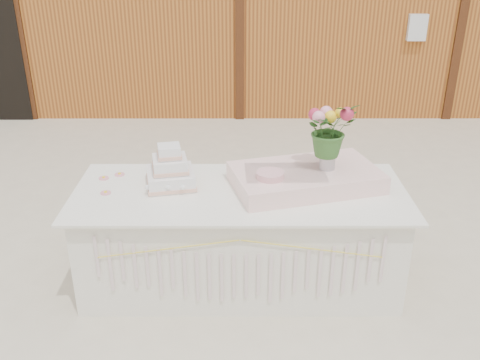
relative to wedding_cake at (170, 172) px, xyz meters
name	(u,v)px	position (x,y,z in m)	size (l,w,h in m)	color
ground	(240,280)	(0.51, -0.10, -0.88)	(80.00, 80.00, 0.00)	beige
cake_table	(240,237)	(0.51, -0.10, -0.49)	(2.40, 1.00, 0.77)	white
wedding_cake	(170,172)	(0.00, 0.00, 0.00)	(0.41, 0.41, 0.31)	white
pink_cake_stand	(270,182)	(0.72, -0.16, -0.01)	(0.25, 0.25, 0.18)	white
satin_runner	(305,178)	(0.98, -0.01, -0.04)	(1.04, 0.60, 0.13)	#FFCECD
flower_vase	(327,159)	(1.14, 0.00, 0.10)	(0.11, 0.11, 0.15)	#A8A8AC
bouquet	(330,122)	(1.14, 0.00, 0.38)	(0.36, 0.31, 0.40)	#315F26
loose_flowers	(107,183)	(-0.47, 0.02, -0.10)	(0.15, 0.37, 0.02)	pink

